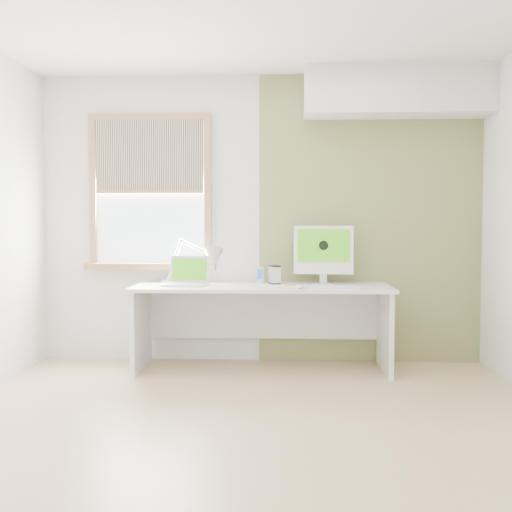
# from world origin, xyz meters

# --- Properties ---
(room) EXTENTS (4.04, 3.54, 2.64)m
(room) POSITION_xyz_m (0.00, 0.00, 1.30)
(room) COLOR tan
(room) RESTS_ON ground
(accent_wall) EXTENTS (2.00, 0.02, 2.60)m
(accent_wall) POSITION_xyz_m (1.00, 1.74, 1.30)
(accent_wall) COLOR olive
(accent_wall) RESTS_ON room
(soffit) EXTENTS (1.60, 0.40, 0.42)m
(soffit) POSITION_xyz_m (1.20, 1.57, 2.40)
(soffit) COLOR white
(soffit) RESTS_ON room
(window) EXTENTS (1.20, 0.14, 1.42)m
(window) POSITION_xyz_m (-1.00, 1.71, 1.54)
(window) COLOR #916A45
(window) RESTS_ON room
(desk) EXTENTS (2.20, 0.70, 0.73)m
(desk) POSITION_xyz_m (0.04, 1.44, 0.53)
(desk) COLOR white
(desk) RESTS_ON room
(desk_lamp) EXTENTS (0.65, 0.43, 0.40)m
(desk_lamp) POSITION_xyz_m (-0.48, 1.51, 0.94)
(desk_lamp) COLOR silver
(desk_lamp) RESTS_ON desk
(laptop) EXTENTS (0.39, 0.33, 0.25)m
(laptop) POSITION_xyz_m (-0.61, 1.37, 0.79)
(laptop) COLOR silver
(laptop) RESTS_ON desk
(phone_dock) EXTENTS (0.08, 0.08, 0.14)m
(phone_dock) POSITION_xyz_m (0.01, 1.58, 0.77)
(phone_dock) COLOR silver
(phone_dock) RESTS_ON desk
(external_drive) EXTENTS (0.11, 0.14, 0.16)m
(external_drive) POSITION_xyz_m (0.14, 1.53, 0.81)
(external_drive) COLOR silver
(external_drive) RESTS_ON desk
(imac) EXTENTS (0.52, 0.18, 0.51)m
(imac) POSITION_xyz_m (0.57, 1.55, 1.02)
(imac) COLOR silver
(imac) RESTS_ON desk
(keyboard) EXTENTS (0.43, 0.15, 0.02)m
(keyboard) POSITION_xyz_m (0.64, 1.17, 0.74)
(keyboard) COLOR white
(keyboard) RESTS_ON desk
(mouse) EXTENTS (0.09, 0.12, 0.03)m
(mouse) POSITION_xyz_m (0.35, 1.16, 0.75)
(mouse) COLOR white
(mouse) RESTS_ON desk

